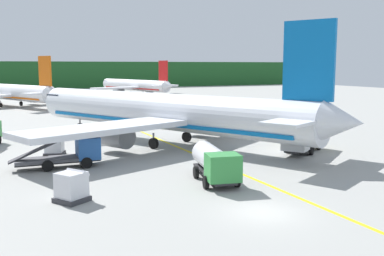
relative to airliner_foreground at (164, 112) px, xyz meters
name	(u,v)px	position (x,y,z in m)	size (l,w,h in m)	color
ground	(87,120)	(-3.01, 25.00, -3.49)	(240.00, 320.00, 0.20)	#999993
distant_treeline	(28,75)	(-3.01, 122.22, 1.41)	(216.00, 6.00, 9.61)	#1E5123
airliner_foreground	(164,112)	(0.00, 0.00, 0.00)	(32.75, 38.78, 11.90)	silver
airliner_mid_apron	(8,92)	(-12.61, 54.59, -0.55)	(27.53, 32.61, 9.98)	white
airliner_far_taxiway	(135,85)	(21.54, 77.76, -0.69)	(27.18, 32.51, 9.49)	white
airliner_distant	(146,80)	(48.47, 147.03, -1.53)	(22.93, 18.99, 6.54)	silver
service_truck_fuel	(302,138)	(10.39, -9.71, -1.96)	(6.52, 5.61, 2.46)	yellow
service_truck_catering	(73,153)	(-10.66, -6.66, -2.23)	(7.20, 2.66, 2.76)	#2659A5
service_truck_pushback	(214,162)	(-2.26, -15.76, -1.99)	(3.31, 6.76, 2.40)	#338C3F
cargo_container_near	(72,187)	(-12.44, -16.46, -2.47)	(2.36, 2.36, 1.96)	#333338
cargo_container_mid	(54,145)	(-11.35, -1.13, -2.44)	(2.23, 2.23, 2.01)	#333338
crew_marshaller	(96,135)	(-6.53, 3.04, -2.43)	(0.52, 0.45, 1.63)	#191E33
crew_loader_left	(81,131)	(-7.54, 6.22, -2.35)	(0.25, 0.63, 1.76)	#191E33
apron_guide_line	(187,151)	(0.64, -4.49, -3.39)	(0.30, 60.00, 0.01)	yellow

